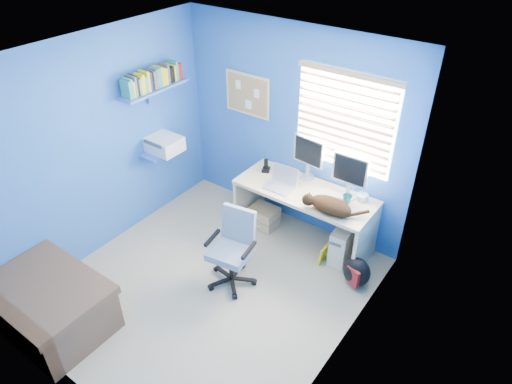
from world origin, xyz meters
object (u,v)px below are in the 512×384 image
Objects in this scene: office_chair at (233,257)px; desk at (303,216)px; cat at (331,206)px; tower_pc at (343,243)px; laptop at (280,180)px.

desk is at bearing 75.27° from office_chair.
tower_pc is at bearing 46.07° from cat.
laptop is 1.03m from tower_pc.
office_chair is at bearing -133.75° from tower_pc.
cat is 0.55× the size of office_chair.
laptop is at bearing 159.65° from cat.
cat is 1.19m from office_chair.
desk is 3.66× the size of tower_pc.
office_chair is (0.00, -0.90, -0.52)m from laptop.
laptop is 0.69× the size of cat.
cat reaches higher than desk.
desk reaches higher than tower_pc.
tower_pc is 0.52× the size of office_chair.
desk is 1.89× the size of office_chair.
tower_pc is at bearing 51.68° from office_chair.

